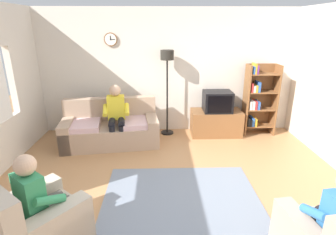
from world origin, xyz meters
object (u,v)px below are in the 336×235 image
Objects in this scene: tv at (217,101)px; floor_lamp at (167,69)px; bookshelf at (258,100)px; person_in_left_armchair at (40,196)px; couch at (111,129)px; tv_stand at (216,123)px; person_on_couch at (116,113)px; person_in_right_armchair at (333,214)px; armchair_near_window at (36,224)px.

floor_lamp is (-1.08, 0.12, 0.67)m from tv.
bookshelf is 1.41× the size of person_in_left_armchair.
bookshelf reaches higher than couch.
couch is 3.33× the size of tv.
tv_stand is 1.04m from bookshelf.
tv reaches higher than couch.
bookshelf reaches higher than person_in_left_armchair.
bookshelf is 1.27× the size of person_on_couch.
person_in_left_armchair is at bearing -114.68° from floor_lamp.
tv is at bearing 50.19° from person_in_left_armchair.
tv_stand is at bearing 13.86° from person_on_couch.
person_in_left_armchair is (-0.44, -2.55, -0.09)m from person_on_couch.
bookshelf is (0.91, 0.07, 0.50)m from tv_stand.
person_in_right_armchair is (1.51, -3.56, -0.85)m from floor_lamp.
person_in_right_armchair is (2.68, -3.05, 0.29)m from couch.
armchair_near_window is 0.33m from person_in_left_armchair.
armchair_near_window is (-3.51, -3.22, -0.49)m from bookshelf.
tv is 0.48× the size of person_on_couch.
armchair_near_window is at bearing -115.05° from floor_lamp.
person_in_right_armchair is (0.42, -3.46, 0.33)m from tv_stand.
tv is at bearing 13.24° from person_on_couch.
bookshelf is 4.68m from person_in_left_armchair.
person_on_couch reaches higher than armchair_near_window.
tv is 0.38× the size of bookshelf.
couch reaches higher than tv_stand.
couch is 2.70m from person_in_left_armchair.
tv is at bearing 97.02° from person_in_right_armchair.
tv is 4.09m from armchair_near_window.
person_on_couch is (0.49, 2.62, 0.41)m from armchair_near_window.
couch is 2.34m from tv.
tv_stand is (2.26, 0.41, -0.04)m from couch.
bookshelf is (3.17, 0.48, 0.47)m from couch.
person_on_couch is 2.59m from person_in_left_armchair.
armchair_near_window is (-2.60, -3.14, 0.01)m from tv_stand.
bookshelf reaches higher than tv.
armchair_near_window is at bearing -129.59° from tv_stand.
couch is 1.68× the size of armchair_near_window.
floor_lamp is at bearing 31.18° from person_on_couch.
bookshelf is 3.08m from person_on_couch.
floor_lamp is (-1.08, 0.10, 1.17)m from tv_stand.
tv_stand is 0.98× the size of person_in_left_armchair.
person_in_left_armchair is 2.99m from person_in_right_armchair.
bookshelf is 1.33× the size of armchair_near_window.
bookshelf is 3.57m from person_in_right_armchair.
bookshelf is at bearing -0.74° from floor_lamp.
tv_stand is 0.70× the size of bookshelf.
floor_lamp is 1.65× the size of person_in_right_armchair.
tv is 0.54× the size of person_in_left_armchair.
person_on_couch is 1.11× the size of person_in_right_armchair.
tv_stand is at bearing 90.00° from tv.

